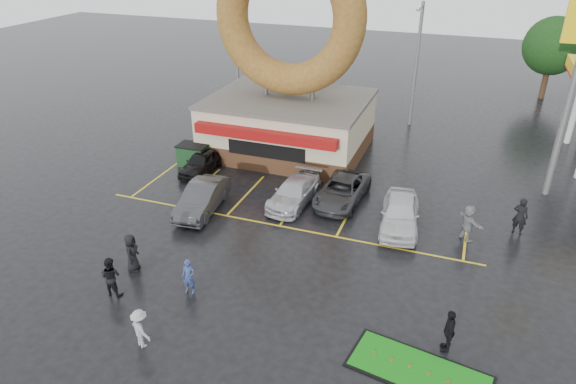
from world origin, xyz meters
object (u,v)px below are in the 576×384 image
(streetlight_mid, at_px, (416,62))
(dumpster, at_px, (194,156))
(putting_green, at_px, (419,371))
(car_grey, at_px, (342,191))
(person_blue, at_px, (189,277))
(donut_shop, at_px, (289,86))
(car_silver, at_px, (294,192))
(person_cameraman, at_px, (449,330))
(car_dgrey, at_px, (202,198))
(car_white, at_px, (400,213))
(car_black, at_px, (201,162))
(streetlight_left, at_px, (236,51))

(streetlight_mid, relative_size, dumpster, 5.00)
(streetlight_mid, xyz_separation_m, putting_green, (3.96, -24.88, -4.74))
(car_grey, xyz_separation_m, person_blue, (-3.88, -9.91, 0.12))
(streetlight_mid, height_order, dumpster, streetlight_mid)
(donut_shop, distance_m, car_silver, 8.48)
(car_grey, relative_size, person_cameraman, 2.77)
(putting_green, bearing_deg, car_dgrey, 148.96)
(person_blue, height_order, dumpster, person_blue)
(donut_shop, height_order, person_blue, donut_shop)
(car_white, xyz_separation_m, dumpster, (-13.56, 3.13, -0.14))
(donut_shop, relative_size, streetlight_mid, 1.50)
(donut_shop, distance_m, car_grey, 8.80)
(donut_shop, bearing_deg, putting_green, -57.08)
(streetlight_mid, bearing_deg, car_black, -129.58)
(donut_shop, distance_m, putting_green, 20.65)
(streetlight_left, distance_m, putting_green, 30.26)
(person_cameraman, bearing_deg, dumpster, -131.81)
(car_black, relative_size, car_white, 0.83)
(car_silver, relative_size, car_grey, 0.95)
(car_silver, relative_size, car_white, 0.99)
(car_white, height_order, dumpster, car_white)
(streetlight_left, relative_size, car_white, 1.94)
(streetlight_left, bearing_deg, dumpster, -79.20)
(streetlight_left, height_order, car_grey, streetlight_left)
(streetlight_mid, height_order, car_dgrey, streetlight_mid)
(car_black, height_order, person_blue, person_blue)
(car_black, xyz_separation_m, putting_green, (14.81, -11.76, -0.62))
(car_white, bearing_deg, person_cameraman, -76.07)
(car_silver, bearing_deg, streetlight_left, 129.51)
(car_dgrey, xyz_separation_m, putting_green, (12.40, -7.46, -0.71))
(car_white, bearing_deg, person_blue, -138.16)
(streetlight_left, distance_m, car_silver, 17.59)
(dumpster, bearing_deg, streetlight_mid, 45.89)
(car_dgrey, xyz_separation_m, person_blue, (2.85, -6.35, 0.04))
(donut_shop, xyz_separation_m, streetlight_left, (-7.00, 6.95, 0.32))
(car_silver, height_order, dumpster, car_silver)
(car_dgrey, relative_size, person_cameraman, 2.62)
(car_black, height_order, car_dgrey, car_dgrey)
(car_dgrey, bearing_deg, streetlight_left, 103.02)
(donut_shop, height_order, streetlight_mid, donut_shop)
(car_dgrey, height_order, person_cameraman, person_cameraman)
(car_white, relative_size, dumpster, 2.57)
(car_silver, height_order, person_blue, person_blue)
(person_cameraman, bearing_deg, streetlight_left, -148.15)
(car_white, bearing_deg, streetlight_mid, 89.58)
(streetlight_mid, bearing_deg, car_silver, -105.39)
(donut_shop, relative_size, car_white, 2.92)
(donut_shop, height_order, putting_green, donut_shop)
(car_dgrey, xyz_separation_m, car_grey, (6.73, 3.56, -0.08))
(donut_shop, bearing_deg, person_blue, -84.89)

